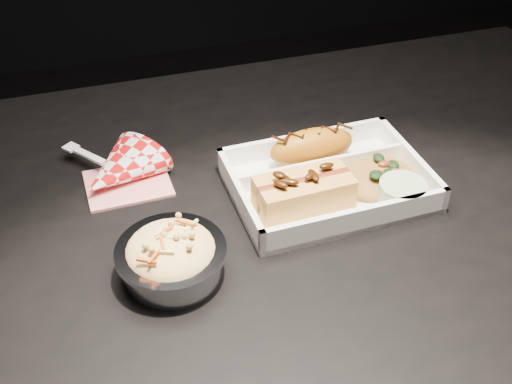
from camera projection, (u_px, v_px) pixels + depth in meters
dining_table at (283, 262)px, 0.87m from camera, size 1.20×0.80×0.75m
food_tray at (327, 184)px, 0.84m from camera, size 0.25×0.19×0.04m
fried_pastry at (312, 147)px, 0.87m from camera, size 0.12×0.05×0.05m
hotdog at (304, 189)px, 0.80m from camera, size 0.12×0.06×0.06m
fried_rice_mound at (377, 172)px, 0.84m from camera, size 0.12×0.10×0.03m
cupcake_liner at (402, 193)px, 0.81m from camera, size 0.06×0.06×0.03m
foil_coleslaw_cup at (171, 256)px, 0.71m from camera, size 0.12×0.12×0.07m
napkin_fork at (118, 172)px, 0.85m from camera, size 0.15×0.16×0.10m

